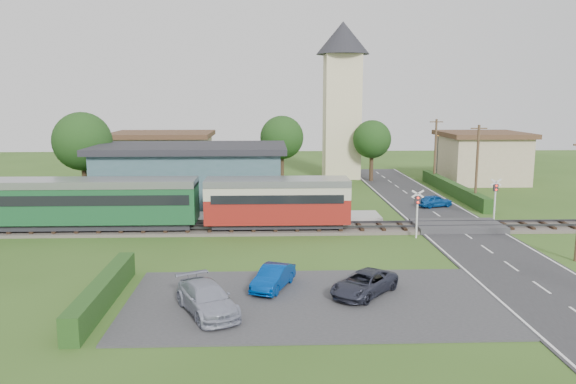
{
  "coord_description": "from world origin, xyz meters",
  "views": [
    {
      "loc": [
        -3.48,
        -36.54,
        9.38
      ],
      "look_at": [
        -2.03,
        4.0,
        2.42
      ],
      "focal_mm": 35.0,
      "sensor_mm": 36.0,
      "label": 1
    }
  ],
  "objects_px": {
    "train": "(34,202)",
    "station_building": "(192,176)",
    "church_tower": "(342,88)",
    "house_east": "(482,157)",
    "car_park_blue": "(273,277)",
    "house_west": "(163,157)",
    "pedestrian_far": "(100,207)",
    "equipment_hut": "(74,199)",
    "crossing_signal_far": "(495,194)",
    "car_park_silver": "(207,298)",
    "car_park_dark": "(364,283)",
    "car_on_road": "(435,201)",
    "crossing_signal_near": "(417,207)",
    "pedestrian_near": "(263,205)"
  },
  "relations": [
    {
      "from": "train",
      "to": "station_building",
      "type": "bearing_deg",
      "value": 43.03
    },
    {
      "from": "church_tower",
      "to": "house_east",
      "type": "height_order",
      "value": "church_tower"
    },
    {
      "from": "station_building",
      "to": "church_tower",
      "type": "height_order",
      "value": "church_tower"
    },
    {
      "from": "station_building",
      "to": "church_tower",
      "type": "relative_size",
      "value": 0.91
    },
    {
      "from": "car_park_blue",
      "to": "train",
      "type": "bearing_deg",
      "value": 164.73
    },
    {
      "from": "house_west",
      "to": "pedestrian_far",
      "type": "bearing_deg",
      "value": -92.7
    },
    {
      "from": "equipment_hut",
      "to": "car_park_blue",
      "type": "bearing_deg",
      "value": -46.34
    },
    {
      "from": "equipment_hut",
      "to": "crossing_signal_far",
      "type": "relative_size",
      "value": 0.78
    },
    {
      "from": "station_building",
      "to": "train",
      "type": "bearing_deg",
      "value": -136.97
    },
    {
      "from": "house_west",
      "to": "car_park_silver",
      "type": "relative_size",
      "value": 2.44
    },
    {
      "from": "house_west",
      "to": "car_park_dark",
      "type": "bearing_deg",
      "value": -66.15
    },
    {
      "from": "train",
      "to": "car_park_dark",
      "type": "height_order",
      "value": "train"
    },
    {
      "from": "car_on_road",
      "to": "car_park_blue",
      "type": "distance_m",
      "value": 24.5
    },
    {
      "from": "house_east",
      "to": "car_park_silver",
      "type": "bearing_deg",
      "value": -125.07
    },
    {
      "from": "train",
      "to": "equipment_hut",
      "type": "bearing_deg",
      "value": 62.94
    },
    {
      "from": "equipment_hut",
      "to": "car_on_road",
      "type": "height_order",
      "value": "equipment_hut"
    },
    {
      "from": "car_on_road",
      "to": "car_park_blue",
      "type": "relative_size",
      "value": 0.9
    },
    {
      "from": "crossing_signal_far",
      "to": "car_park_blue",
      "type": "relative_size",
      "value": 0.96
    },
    {
      "from": "pedestrian_far",
      "to": "station_building",
      "type": "bearing_deg",
      "value": -52.07
    },
    {
      "from": "house_west",
      "to": "car_park_blue",
      "type": "distance_m",
      "value": 37.21
    },
    {
      "from": "car_on_road",
      "to": "car_park_dark",
      "type": "relative_size",
      "value": 0.78
    },
    {
      "from": "car_park_silver",
      "to": "station_building",
      "type": "bearing_deg",
      "value": 73.6
    },
    {
      "from": "house_east",
      "to": "car_on_road",
      "type": "distance_m",
      "value": 17.05
    },
    {
      "from": "crossing_signal_near",
      "to": "house_west",
      "type": "bearing_deg",
      "value": 130.11
    },
    {
      "from": "house_west",
      "to": "crossing_signal_far",
      "type": "bearing_deg",
      "value": -35.77
    },
    {
      "from": "car_park_blue",
      "to": "car_park_dark",
      "type": "xyz_separation_m",
      "value": [
        4.29,
        -1.01,
        -0.02
      ]
    },
    {
      "from": "equipment_hut",
      "to": "house_west",
      "type": "distance_m",
      "value": 20.05
    },
    {
      "from": "house_west",
      "to": "house_east",
      "type": "bearing_deg",
      "value": -1.64
    },
    {
      "from": "equipment_hut",
      "to": "church_tower",
      "type": "xyz_separation_m",
      "value": [
        23.0,
        22.8,
        8.48
      ]
    },
    {
      "from": "equipment_hut",
      "to": "church_tower",
      "type": "distance_m",
      "value": 33.48
    },
    {
      "from": "church_tower",
      "to": "crossing_signal_far",
      "type": "bearing_deg",
      "value": -69.98
    },
    {
      "from": "house_east",
      "to": "crossing_signal_far",
      "type": "relative_size",
      "value": 2.69
    },
    {
      "from": "car_park_blue",
      "to": "car_park_silver",
      "type": "distance_m",
      "value": 4.2
    },
    {
      "from": "train",
      "to": "car_on_road",
      "type": "relative_size",
      "value": 14.11
    },
    {
      "from": "pedestrian_near",
      "to": "pedestrian_far",
      "type": "distance_m",
      "value": 12.07
    },
    {
      "from": "house_west",
      "to": "house_east",
      "type": "distance_m",
      "value": 35.01
    },
    {
      "from": "house_east",
      "to": "church_tower",
      "type": "bearing_deg",
      "value": 165.07
    },
    {
      "from": "crossing_signal_near",
      "to": "car_park_silver",
      "type": "bearing_deg",
      "value": -134.34
    },
    {
      "from": "station_building",
      "to": "church_tower",
      "type": "distance_m",
      "value": 23.89
    },
    {
      "from": "house_west",
      "to": "pedestrian_far",
      "type": "height_order",
      "value": "house_west"
    },
    {
      "from": "station_building",
      "to": "car_park_dark",
      "type": "relative_size",
      "value": 4.07
    },
    {
      "from": "equipment_hut",
      "to": "pedestrian_near",
      "type": "bearing_deg",
      "value": 0.78
    },
    {
      "from": "car_on_road",
      "to": "car_park_dark",
      "type": "xyz_separation_m",
      "value": [
        -9.65,
        -21.16,
        0.05
      ]
    },
    {
      "from": "equipment_hut",
      "to": "crossing_signal_near",
      "type": "height_order",
      "value": "crossing_signal_near"
    },
    {
      "from": "station_building",
      "to": "car_park_blue",
      "type": "height_order",
      "value": "station_building"
    },
    {
      "from": "station_building",
      "to": "car_park_silver",
      "type": "xyz_separation_m",
      "value": [
        3.83,
        -24.26,
        -1.97
      ]
    },
    {
      "from": "church_tower",
      "to": "train",
      "type": "bearing_deg",
      "value": -133.46
    },
    {
      "from": "house_east",
      "to": "crossing_signal_near",
      "type": "distance_m",
      "value": 27.95
    },
    {
      "from": "car_park_blue",
      "to": "car_park_dark",
      "type": "bearing_deg",
      "value": 8.23
    },
    {
      "from": "train",
      "to": "car_park_dark",
      "type": "bearing_deg",
      "value": -32.68
    }
  ]
}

